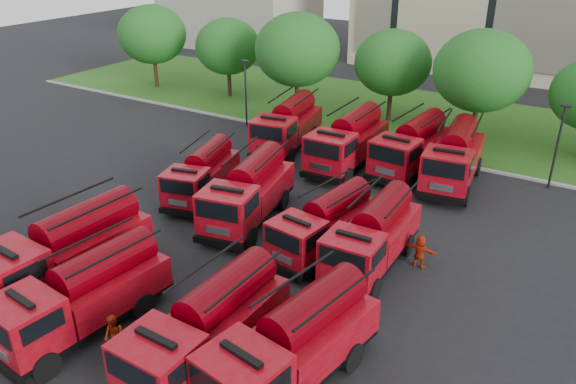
% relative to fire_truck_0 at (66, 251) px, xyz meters
% --- Properties ---
extents(ground, '(140.00, 140.00, 0.00)m').
position_rel_fire_truck_0_xyz_m(ground, '(3.94, 4.35, -1.75)').
color(ground, black).
rests_on(ground, ground).
extents(lawn, '(70.00, 16.00, 0.12)m').
position_rel_fire_truck_0_xyz_m(lawn, '(3.94, 30.35, -1.69)').
color(lawn, '#1A5216').
rests_on(lawn, ground).
extents(curb, '(70.00, 0.30, 0.14)m').
position_rel_fire_truck_0_xyz_m(curb, '(3.94, 22.25, -1.68)').
color(curb, gray).
rests_on(curb, ground).
extents(side_building, '(18.00, 12.00, 10.00)m').
position_rel_fire_truck_0_xyz_m(side_building, '(-26.06, 48.35, 3.25)').
color(side_building, gray).
rests_on(side_building, ground).
extents(tree_0, '(6.30, 6.30, 7.70)m').
position_rel_fire_truck_0_xyz_m(tree_0, '(-20.06, 26.35, 3.27)').
color(tree_0, '#382314').
rests_on(tree_0, ground).
extents(tree_1, '(5.71, 5.71, 6.98)m').
position_rel_fire_truck_0_xyz_m(tree_1, '(-12.06, 27.35, 2.80)').
color(tree_1, '#382314').
rests_on(tree_1, ground).
extents(tree_2, '(6.72, 6.72, 8.22)m').
position_rel_fire_truck_0_xyz_m(tree_2, '(-4.06, 25.85, 3.60)').
color(tree_2, '#382314').
rests_on(tree_2, ground).
extents(tree_3, '(5.88, 5.88, 7.19)m').
position_rel_fire_truck_0_xyz_m(tree_3, '(2.94, 28.35, 2.93)').
color(tree_3, '#382314').
rests_on(tree_3, ground).
extents(tree_4, '(6.55, 6.55, 8.01)m').
position_rel_fire_truck_0_xyz_m(tree_4, '(9.94, 26.85, 3.47)').
color(tree_4, '#382314').
rests_on(tree_4, ground).
extents(lamp_post_0, '(0.60, 0.25, 5.11)m').
position_rel_fire_truck_0_xyz_m(lamp_post_0, '(-6.06, 21.55, 1.14)').
color(lamp_post_0, black).
rests_on(lamp_post_0, ground).
extents(lamp_post_1, '(0.60, 0.25, 5.11)m').
position_rel_fire_truck_0_xyz_m(lamp_post_1, '(15.94, 21.55, 1.14)').
color(lamp_post_1, black).
rests_on(lamp_post_1, ground).
extents(fire_truck_0, '(3.14, 7.78, 3.48)m').
position_rel_fire_truck_0_xyz_m(fire_truck_0, '(0.00, 0.00, 0.00)').
color(fire_truck_0, black).
rests_on(fire_truck_0, ground).
extents(fire_truck_1, '(3.04, 7.11, 3.15)m').
position_rel_fire_truck_0_xyz_m(fire_truck_1, '(2.94, -1.59, -0.17)').
color(fire_truck_1, black).
rests_on(fire_truck_1, ground).
extents(fire_truck_2, '(2.71, 7.12, 3.22)m').
position_rel_fire_truck_0_xyz_m(fire_truck_2, '(8.14, -0.64, -0.13)').
color(fire_truck_2, black).
rests_on(fire_truck_2, ground).
extents(fire_truck_3, '(3.54, 7.41, 3.24)m').
position_rel_fire_truck_0_xyz_m(fire_truck_3, '(11.12, 0.12, -0.12)').
color(fire_truck_3, black).
rests_on(fire_truck_3, ground).
extents(fire_truck_4, '(3.72, 6.69, 2.89)m').
position_rel_fire_truck_0_xyz_m(fire_truck_4, '(-0.78, 9.87, -0.30)').
color(fire_truck_4, black).
rests_on(fire_truck_4, ground).
extents(fire_truck_5, '(3.90, 7.68, 3.34)m').
position_rel_fire_truck_0_xyz_m(fire_truck_5, '(3.12, 8.90, -0.07)').
color(fire_truck_5, black).
rests_on(fire_truck_5, ground).
extents(fire_truck_6, '(3.08, 6.66, 2.92)m').
position_rel_fire_truck_0_xyz_m(fire_truck_6, '(7.96, 8.25, -0.28)').
color(fire_truck_6, black).
rests_on(fire_truck_6, ground).
extents(fire_truck_7, '(2.65, 6.88, 3.10)m').
position_rel_fire_truck_0_xyz_m(fire_truck_7, '(10.39, 8.26, -0.19)').
color(fire_truck_7, black).
rests_on(fire_truck_7, ground).
extents(fire_truck_8, '(3.79, 7.82, 3.41)m').
position_rel_fire_truck_0_xyz_m(fire_truck_8, '(-0.74, 19.03, -0.04)').
color(fire_truck_8, black).
rests_on(fire_truck_8, ground).
extents(fire_truck_9, '(2.97, 7.75, 3.50)m').
position_rel_fire_truck_0_xyz_m(fire_truck_9, '(4.26, 18.25, 0.01)').
color(fire_truck_9, black).
rests_on(fire_truck_9, ground).
extents(fire_truck_10, '(3.15, 7.60, 3.38)m').
position_rel_fire_truck_0_xyz_m(fire_truck_10, '(8.01, 19.62, -0.05)').
color(fire_truck_10, black).
rests_on(fire_truck_10, ground).
extents(fire_truck_11, '(3.53, 7.86, 3.46)m').
position_rel_fire_truck_0_xyz_m(fire_truck_11, '(10.78, 19.15, -0.01)').
color(fire_truck_11, black).
rests_on(fire_truck_11, ground).
extents(firefighter_1, '(0.89, 0.59, 1.68)m').
position_rel_fire_truck_0_xyz_m(firefighter_1, '(4.94, -2.07, -1.75)').
color(firefighter_1, '#A9270D').
rests_on(firefighter_1, ground).
extents(firefighter_3, '(1.07, 1.07, 1.55)m').
position_rel_fire_truck_0_xyz_m(firefighter_3, '(11.67, 0.69, -1.75)').
color(firefighter_3, '#A9270D').
rests_on(firefighter_3, ground).
extents(firefighter_4, '(0.89, 0.74, 1.55)m').
position_rel_fire_truck_0_xyz_m(firefighter_4, '(0.28, 3.56, -1.75)').
color(firefighter_4, black).
rests_on(firefighter_4, ground).
extents(firefighter_5, '(1.51, 0.68, 1.61)m').
position_rel_fire_truck_0_xyz_m(firefighter_5, '(12.30, 9.32, -1.75)').
color(firefighter_5, '#A9270D').
rests_on(firefighter_5, ground).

